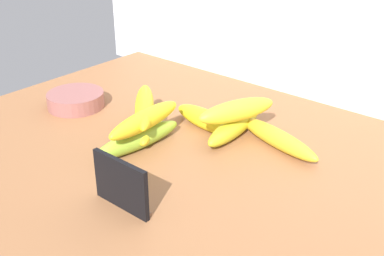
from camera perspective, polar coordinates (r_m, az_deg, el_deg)
name	(u,v)px	position (r cm, az deg, el deg)	size (l,w,h in cm)	color
counter_top	(200,167)	(88.45, 0.90, -4.65)	(110.00, 76.00, 3.00)	#8E5C39
chalkboard_sign	(123,187)	(74.06, -8.12, -6.85)	(11.00, 1.80, 8.40)	black
fruit_bowl	(76,100)	(111.38, -13.50, 3.25)	(12.54, 12.54, 3.34)	#905652
banana_0	(138,139)	(91.38, -6.32, -1.27)	(19.33, 3.85, 3.85)	#91BD33
banana_1	(206,119)	(98.27, 1.62, 1.03)	(16.17, 4.02, 4.02)	yellow
banana_2	(277,138)	(92.80, 9.96, -1.17)	(20.51, 3.57, 3.57)	gold
banana_3	(146,122)	(97.73, -5.46, 0.76)	(19.42, 4.01, 4.01)	yellow
banana_4	(234,126)	(95.74, 5.00, 0.18)	(18.53, 3.95, 3.95)	gold
banana_5	(145,120)	(89.93, -5.56, 0.98)	(18.50, 3.69, 3.69)	yellow
banana_6	(144,106)	(95.13, -5.61, 2.55)	(20.76, 3.68, 3.68)	yellow
banana_7	(236,110)	(93.07, 5.17, 2.11)	(16.67, 4.10, 4.10)	yellow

